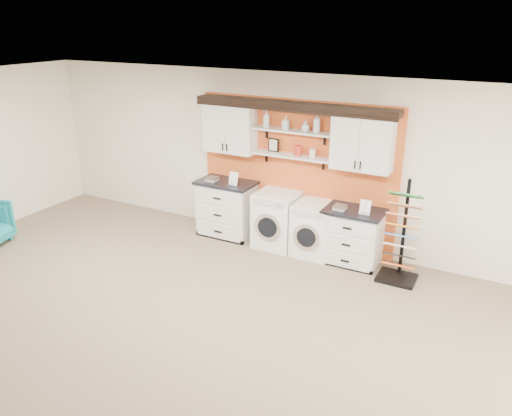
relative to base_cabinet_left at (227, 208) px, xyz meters
The scene contains 21 objects.
floor 3.84m from the base_cabinet_left, 72.76° to the right, with size 10.00×10.00×0.00m, color #88705B.
ceiling 4.46m from the base_cabinet_left, 72.76° to the right, with size 10.00×10.00×0.00m, color white.
wall_back 1.50m from the base_cabinet_left, 17.63° to the left, with size 10.00×10.00×0.00m, color #F0E6CF.
accent_panel 1.37m from the base_cabinet_left, 16.00° to the left, with size 3.40×0.07×2.40m, color #D75A24.
upper_cabinet_left 1.40m from the base_cabinet_left, 90.00° to the left, with size 0.90×0.35×0.84m.
upper_cabinet_right 2.66m from the base_cabinet_left, ahead, with size 0.90×0.35×0.84m.
shelf_lower 1.55m from the base_cabinet_left, ahead, with size 1.32×0.28×0.03m, color white.
shelf_upper 1.84m from the base_cabinet_left, ahead, with size 1.32×0.28×0.03m, color white.
crown_molding 2.17m from the base_cabinet_left, ahead, with size 3.30×0.41×0.13m.
picture_frame 1.42m from the base_cabinet_left, 14.85° to the left, with size 0.18×0.02×0.22m.
canister_red 1.68m from the base_cabinet_left, ahead, with size 0.11×0.11×0.16m, color red.
canister_cream 1.87m from the base_cabinet_left, ahead, with size 0.10×0.10×0.14m, color silver.
base_cabinet_left is the anchor object (origin of this frame).
base_cabinet_right 2.26m from the base_cabinet_left, ahead, with size 0.89×0.66×0.87m.
washer 0.96m from the base_cabinet_left, ahead, with size 0.67×0.71×0.93m.
dryer 1.63m from the base_cabinet_left, ahead, with size 0.62×0.71×0.86m.
sample_rack 3.04m from the base_cabinet_left, ahead, with size 0.54×0.45×1.49m.
soap_bottle_a 1.74m from the base_cabinet_left, 13.26° to the left, with size 0.11×0.11×0.27m, color silver.
soap_bottle_b 1.87m from the base_cabinet_left, ahead, with size 0.09×0.10×0.21m, color silver.
soap_bottle_c 2.05m from the base_cabinet_left, ahead, with size 0.13×0.13×0.16m, color silver.
soap_bottle_d 2.22m from the base_cabinet_left, ahead, with size 0.11×0.11×0.29m, color silver.
Camera 1 is at (3.11, -3.25, 3.59)m, focal length 35.00 mm.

